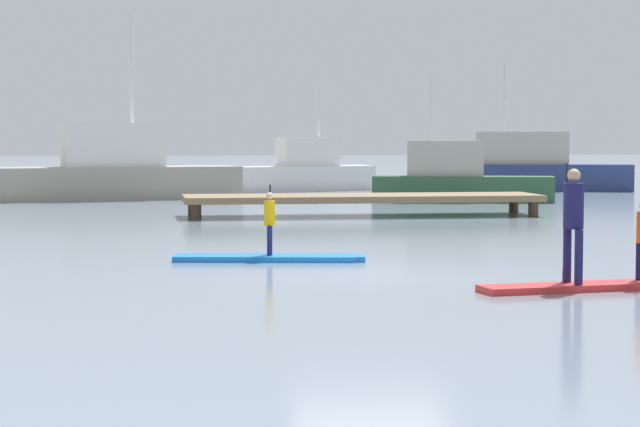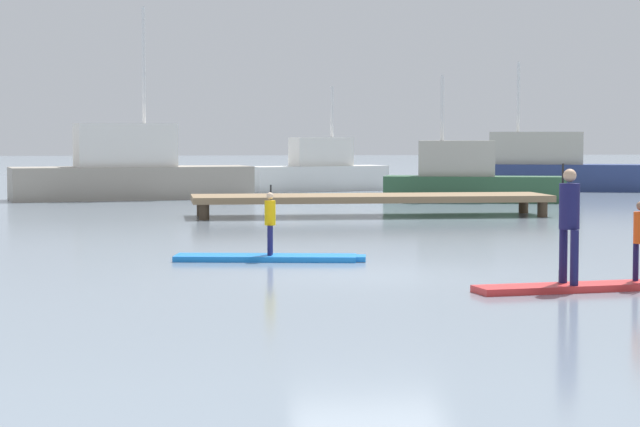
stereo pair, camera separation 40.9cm
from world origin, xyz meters
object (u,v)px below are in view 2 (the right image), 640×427
at_px(paddleboard_far, 588,287).
at_px(motor_boat_small_navy, 319,171).
at_px(paddleboard_near, 270,258).
at_px(paddler_adult, 569,218).
at_px(fishing_boat_white_large, 543,169).
at_px(paddler_child_solo, 270,220).
at_px(trawler_grey_distant, 130,171).
at_px(fishing_boat_green_midground, 469,180).

bearing_deg(paddleboard_far, motor_boat_small_navy, 89.51).
height_order(paddleboard_near, paddleboard_far, same).
xyz_separation_m(paddler_adult, fishing_boat_white_large, (9.73, 31.71, -0.18)).
xyz_separation_m(paddler_child_solo, paddleboard_far, (4.22, -4.90, -0.69)).
bearing_deg(fishing_boat_white_large, trawler_grey_distant, -164.36).
xyz_separation_m(paddler_child_solo, fishing_boat_green_midground, (8.49, 18.79, 0.00)).
bearing_deg(fishing_boat_white_large, motor_boat_small_navy, 174.04).
bearing_deg(paddleboard_near, paddler_child_solo, 48.52).
relative_size(paddleboard_near, fishing_boat_green_midground, 0.56).
bearing_deg(paddleboard_far, paddler_child_solo, 130.75).
distance_m(paddler_child_solo, motor_boat_small_navy, 28.09).
bearing_deg(trawler_grey_distant, paddler_child_solo, -82.32).
distance_m(fishing_boat_green_midground, trawler_grey_distant, 11.95).
xyz_separation_m(paddleboard_near, paddler_child_solo, (0.01, 0.01, 0.69)).
distance_m(fishing_boat_white_large, fishing_boat_green_midground, 9.50).
relative_size(fishing_boat_white_large, trawler_grey_distant, 0.94).
xyz_separation_m(paddleboard_far, fishing_boat_green_midground, (4.27, 23.69, 0.69)).
height_order(fishing_boat_white_large, trawler_grey_distant, trawler_grey_distant).
relative_size(paddler_adult, fishing_boat_white_large, 0.21).
bearing_deg(paddler_child_solo, motor_boat_small_navy, 80.79).
distance_m(paddler_child_solo, paddler_adult, 6.30).
bearing_deg(fishing_boat_green_midground, paddler_child_solo, -114.32).
bearing_deg(paddleboard_near, trawler_grey_distant, 97.65).
xyz_separation_m(paddleboard_near, fishing_boat_green_midground, (8.50, 18.80, 0.69)).
bearing_deg(fishing_boat_white_large, fishing_boat_green_midground, -122.75).
distance_m(paddleboard_near, paddleboard_far, 6.46).
xyz_separation_m(paddleboard_near, trawler_grey_distant, (-2.97, 22.14, 0.94)).
xyz_separation_m(paddleboard_far, paddler_adult, (-0.32, -0.04, 1.01)).
height_order(paddler_child_solo, trawler_grey_distant, trawler_grey_distant).
bearing_deg(motor_boat_small_navy, paddleboard_far, -90.49).
xyz_separation_m(paddler_adult, fishing_boat_green_midground, (4.59, 23.73, -0.32)).
bearing_deg(paddler_adult, fishing_boat_green_midground, 79.04).
bearing_deg(fishing_boat_white_large, paddler_adult, -107.06).
relative_size(paddleboard_near, trawler_grey_distant, 0.40).
xyz_separation_m(paddler_adult, trawler_grey_distant, (-6.88, 27.06, -0.08)).
bearing_deg(paddleboard_far, fishing_boat_green_midground, 79.77).
bearing_deg(paddler_child_solo, paddler_adult, -51.70).
height_order(paddler_adult, motor_boat_small_navy, motor_boat_small_navy).
height_order(paddler_child_solo, motor_boat_small_navy, motor_boat_small_navy).
relative_size(paddleboard_near, paddler_child_solo, 2.77).
bearing_deg(trawler_grey_distant, fishing_boat_white_large, 15.64).
distance_m(paddleboard_near, motor_boat_small_navy, 28.11).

